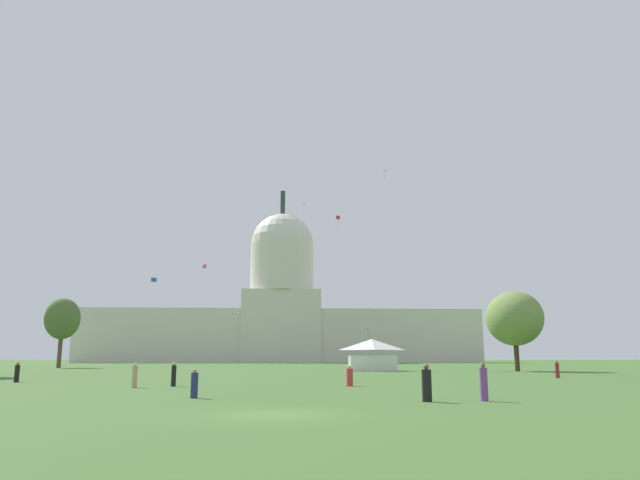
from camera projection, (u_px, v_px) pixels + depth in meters
name	position (u px, v px, depth m)	size (l,w,h in m)	color
ground_plane	(275.00, 415.00, 21.75)	(800.00, 800.00, 0.00)	#42662D
capitol_building	(281.00, 314.00, 220.94)	(144.47, 23.62, 64.65)	beige
event_tent	(372.00, 355.00, 89.98)	(7.45, 6.95, 4.71)	white
tree_east_far	(514.00, 318.00, 88.29)	(8.13, 9.88, 11.67)	#42301E
tree_west_far	(62.00, 319.00, 115.48)	(8.25, 7.81, 13.31)	brown
person_maroon_mid_left	(557.00, 370.00, 59.39)	(0.49, 0.49, 1.70)	maroon
person_red_aisle_center	(350.00, 377.00, 42.86)	(0.55, 0.55, 1.45)	red
person_black_back_right	(174.00, 375.00, 42.62)	(0.48, 0.48, 1.70)	black
person_purple_front_left	(484.00, 383.00, 28.44)	(0.50, 0.50, 1.77)	#703D93
person_tan_front_right	(135.00, 376.00, 40.72)	(0.45, 0.45, 1.67)	tan
person_black_near_tent	(17.00, 373.00, 49.38)	(0.55, 0.55, 1.66)	black
person_navy_edge_west	(194.00, 385.00, 30.48)	(0.42, 0.42, 1.49)	navy
person_black_back_center	(427.00, 385.00, 28.04)	(0.62, 0.62, 1.74)	black
kite_red_high	(338.00, 218.00, 198.24)	(1.36, 1.37, 4.29)	red
kite_turquoise_low	(229.00, 335.00, 181.35)	(0.34, 0.83, 1.50)	teal
kite_white_high	(304.00, 205.00, 151.58)	(0.50, 0.45, 2.78)	white
kite_magenta_mid	(205.00, 266.00, 178.24)	(1.14, 1.19, 1.27)	#D1339E
kite_pink_low	(367.00, 330.00, 194.36)	(1.11, 1.42, 2.41)	pink
kite_blue_low	(154.00, 280.00, 103.14)	(0.94, 0.94, 0.69)	blue
kite_cyan_low	(238.00, 313.00, 169.22)	(1.46, 1.40, 0.34)	#33BCDB
kite_orange_high	(383.00, 172.00, 190.38)	(1.09, 1.35, 2.51)	orange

